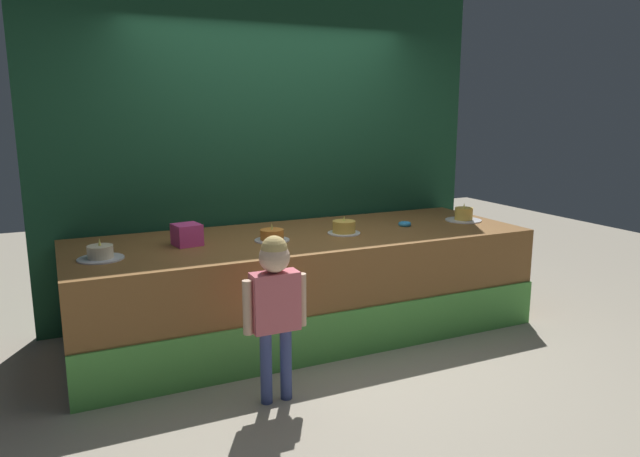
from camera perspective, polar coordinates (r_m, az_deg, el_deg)
The scene contains 10 objects.
ground_plane at distance 4.32m, azimuth 1.86°, elevation -12.69°, with size 12.00×12.00×0.00m, color #ADA38E.
stage_platform at distance 4.71m, azimuth -1.52°, elevation -5.43°, with size 3.60×1.27×0.80m.
curtain_backdrop at distance 5.19m, azimuth -4.83°, elevation 8.31°, with size 3.98×0.08×2.97m, color #19472D.
child_figure at distance 3.52m, azimuth -4.43°, elevation -6.63°, with size 0.40×0.19×1.05m.
pink_box at distance 4.35m, azimuth -12.90°, elevation -0.59°, with size 0.18×0.19×0.16m, color #E54393.
donut at distance 5.00m, azimuth 8.29°, elevation 0.44°, with size 0.11×0.11×0.04m, color #3399D8.
cake_far_left at distance 4.11m, azimuth -20.70°, elevation -2.31°, with size 0.30×0.30×0.15m.
cake_center_left at distance 4.40m, azimuth -4.72°, elevation -0.71°, with size 0.27×0.27×0.14m.
cake_center_right at distance 4.64m, azimuth 2.36°, elevation 0.07°, with size 0.26×0.26×0.15m.
cake_far_right at distance 5.34m, azimuth 13.88°, elevation 1.25°, with size 0.32×0.32×0.16m.
Camera 1 is at (-1.79, -3.51, 1.77)m, focal length 32.69 mm.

